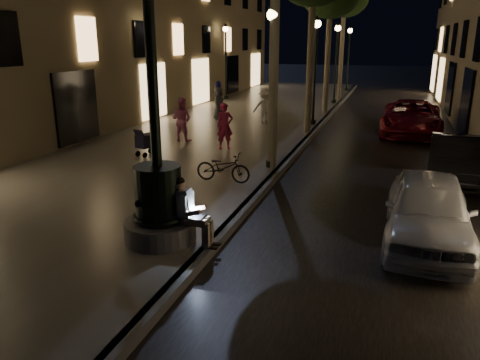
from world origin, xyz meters
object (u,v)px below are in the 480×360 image
at_px(pedestrian_dark, 218,103).
at_px(bicycle, 223,167).
at_px(car_front, 428,210).
at_px(pedestrian_red, 225,126).
at_px(lamp_left_c, 226,52).
at_px(lamp_curb_a, 272,66).
at_px(lamp_curb_b, 316,57).
at_px(fountain_lamppost, 158,190).
at_px(car_third, 411,118).
at_px(pedestrian_blue, 219,100).
at_px(car_second, 454,159).
at_px(pedestrian_pink, 182,120).
at_px(stroller, 147,141).
at_px(lamp_left_b, 152,57).
at_px(seated_man_laptop, 188,209).
at_px(pedestrian_white, 264,107).
at_px(lamp_curb_d, 349,50).
at_px(lamp_curb_c, 337,53).

distance_m(pedestrian_dark, bicycle, 10.57).
height_order(car_front, pedestrian_red, pedestrian_red).
relative_size(lamp_left_c, bicycle, 3.10).
bearing_deg(lamp_left_c, lamp_curb_a, -66.07).
distance_m(lamp_curb_b, car_front, 13.04).
bearing_deg(fountain_lamppost, lamp_curb_a, 83.35).
bearing_deg(car_third, pedestrian_blue, 178.93).
bearing_deg(bicycle, car_second, -64.29).
bearing_deg(car_third, pedestrian_pink, -147.10).
bearing_deg(car_front, stroller, 155.68).
xyz_separation_m(lamp_left_c, bicycle, (6.24, -17.93, -2.63)).
bearing_deg(lamp_left_b, pedestrian_red, -39.61).
relative_size(lamp_curb_a, pedestrian_dark, 3.01).
relative_size(seated_man_laptop, lamp_curb_b, 0.28).
bearing_deg(car_third, car_second, -80.11).
bearing_deg(lamp_left_c, car_second, -50.65).
xyz_separation_m(pedestrian_white, pedestrian_dark, (-2.40, 0.32, 0.01)).
bearing_deg(lamp_curb_a, lamp_curb_b, 90.00).
height_order(stroller, car_second, car_second).
height_order(lamp_left_c, car_third, lamp_left_c).
height_order(fountain_lamppost, lamp_curb_b, fountain_lamppost).
distance_m(car_second, pedestrian_dark, 12.18).
relative_size(lamp_left_c, car_front, 1.18).
relative_size(fountain_lamppost, seated_man_laptop, 3.93).
height_order(lamp_curb_a, pedestrian_dark, lamp_curb_a).
distance_m(lamp_curb_d, pedestrian_white, 16.69).
bearing_deg(lamp_curb_d, pedestrian_dark, -106.11).
height_order(lamp_curb_b, bicycle, lamp_curb_b).
relative_size(lamp_curb_a, pedestrian_red, 2.92).
relative_size(lamp_left_b, pedestrian_pink, 2.88).
bearing_deg(pedestrian_blue, lamp_left_b, -71.57).
height_order(fountain_lamppost, lamp_left_c, fountain_lamppost).
xyz_separation_m(lamp_curb_b, pedestrian_white, (-2.24, -0.39, -2.25)).
height_order(pedestrian_red, pedestrian_dark, pedestrian_red).
xyz_separation_m(lamp_left_b, car_second, (12.39, -5.11, -2.60)).
bearing_deg(car_second, pedestrian_dark, 149.79).
distance_m(lamp_curb_b, lamp_curb_d, 16.00).
xyz_separation_m(lamp_curb_a, pedestrian_white, (-2.24, 7.61, -2.25)).
relative_size(lamp_left_c, pedestrian_white, 3.07).
bearing_deg(lamp_left_b, car_third, 9.25).
bearing_deg(pedestrian_dark, bicycle, -158.84).
bearing_deg(lamp_curb_b, seated_man_laptop, -90.36).
height_order(stroller, pedestrian_red, pedestrian_red).
height_order(lamp_curb_a, lamp_curb_b, same).
height_order(seated_man_laptop, bicycle, seated_man_laptop).
relative_size(pedestrian_white, pedestrian_dark, 0.98).
height_order(seated_man_laptop, pedestrian_blue, pedestrian_blue).
bearing_deg(pedestrian_pink, lamp_curb_d, -96.90).
distance_m(lamp_curb_c, car_second, 16.22).
distance_m(seated_man_laptop, lamp_curb_d, 30.09).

